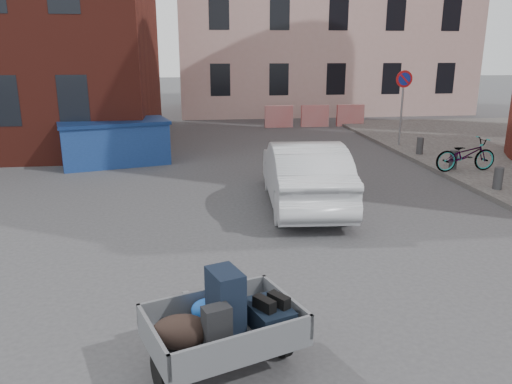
{
  "coord_description": "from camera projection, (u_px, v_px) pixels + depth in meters",
  "views": [
    {
      "loc": [
        -1.49,
        -7.71,
        3.46
      ],
      "look_at": [
        -0.43,
        0.49,
        1.1
      ],
      "focal_mm": 35.0,
      "sensor_mm": 36.0,
      "label": 1
    }
  ],
  "objects": [
    {
      "name": "ground",
      "position": [
        285.0,
        261.0,
        8.48
      ],
      "size": [
        120.0,
        120.0,
        0.0
      ],
      "primitive_type": "plane",
      "color": "#38383A",
      "rests_on": "ground"
    },
    {
      "name": "no_parking_sign",
      "position": [
        403.0,
        92.0,
        17.71
      ],
      "size": [
        0.6,
        0.09,
        2.65
      ],
      "color": "gray",
      "rests_on": "sidewalk"
    },
    {
      "name": "bollards",
      "position": [
        498.0,
        178.0,
        12.35
      ],
      "size": [
        0.22,
        9.02,
        0.55
      ],
      "color": "#3A3A3D",
      "rests_on": "sidewalk"
    },
    {
      "name": "barriers",
      "position": [
        315.0,
        116.0,
        23.17
      ],
      "size": [
        4.7,
        0.18,
        1.0
      ],
      "color": "red",
      "rests_on": "ground"
    },
    {
      "name": "trailer",
      "position": [
        223.0,
        324.0,
        5.38
      ],
      "size": [
        1.88,
        1.98,
        1.2
      ],
      "rotation": [
        0.0,
        0.0,
        0.35
      ],
      "color": "black",
      "rests_on": "ground"
    },
    {
      "name": "dumpster",
      "position": [
        115.0,
        142.0,
        15.53
      ],
      "size": [
        3.58,
        2.47,
        1.37
      ],
      "rotation": [
        0.0,
        0.0,
        0.26
      ],
      "color": "navy",
      "rests_on": "ground"
    },
    {
      "name": "silver_car",
      "position": [
        304.0,
        173.0,
        11.37
      ],
      "size": [
        1.9,
        4.65,
        1.5
      ],
      "primitive_type": "imported",
      "rotation": [
        0.0,
        0.0,
        3.07
      ],
      "color": "silver",
      "rests_on": "ground"
    },
    {
      "name": "bicycle",
      "position": [
        466.0,
        155.0,
        14.16
      ],
      "size": [
        1.84,
        0.72,
        0.95
      ],
      "primitive_type": "imported",
      "rotation": [
        0.0,
        0.0,
        1.62
      ],
      "color": "black",
      "rests_on": "sidewalk"
    }
  ]
}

